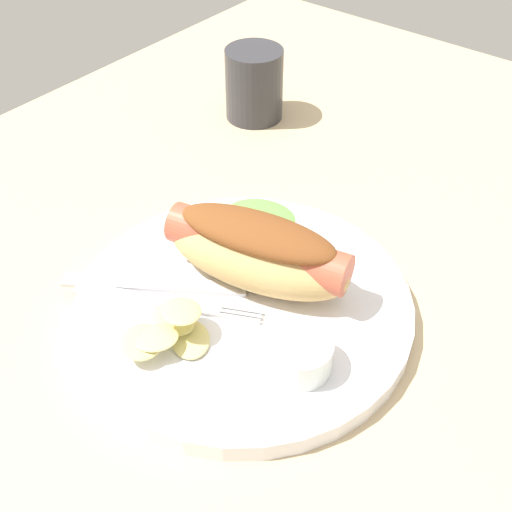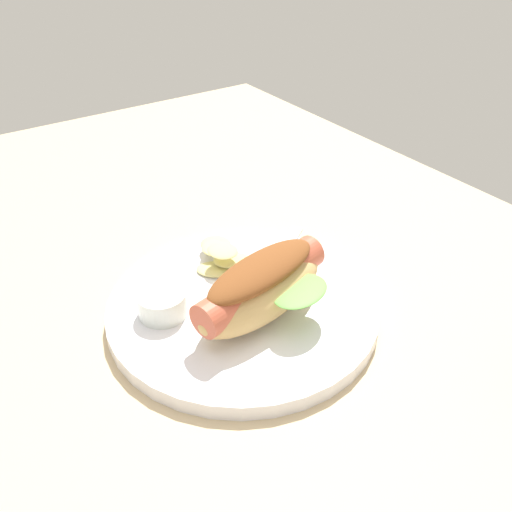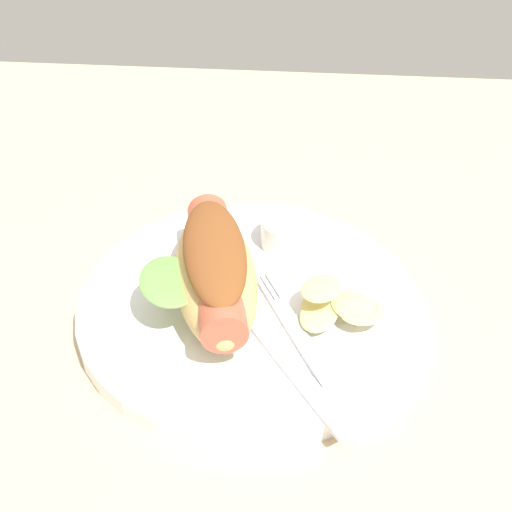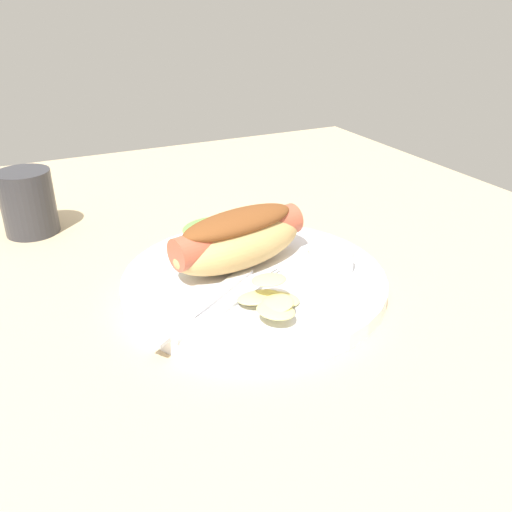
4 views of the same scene
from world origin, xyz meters
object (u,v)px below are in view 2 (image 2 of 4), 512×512
object	(u,v)px
knife	(276,262)
chips_pile	(220,255)
fork	(256,263)
hot_dog	(262,286)
sauce_ramekin	(162,304)
plate	(243,307)

from	to	relation	value
knife	chips_pile	world-z (taller)	chips_pile
fork	knife	xyz separation A→B (cm)	(-1.05, -1.94, -0.02)
fork	chips_pile	world-z (taller)	chips_pile
hot_dog	fork	bearing A→B (deg)	-132.98
sauce_ramekin	plate	bearing A→B (deg)	-109.95
sauce_ramekin	knife	distance (cm)	13.99
fork	knife	world-z (taller)	same
sauce_ramekin	chips_pile	xyz separation A→B (cm)	(4.05, -8.87, -0.06)
fork	chips_pile	xyz separation A→B (cm)	(2.34, 3.13, 0.97)
plate	knife	xyz separation A→B (cm)	(3.34, -6.56, 0.98)
hot_dog	knife	bearing A→B (deg)	-148.25
sauce_ramekin	fork	bearing A→B (deg)	-81.91
plate	sauce_ramekin	bearing A→B (deg)	70.05
hot_dog	chips_pile	size ratio (longest dim) A/B	2.17
fork	knife	size ratio (longest dim) A/B	0.95
knife	plate	bearing A→B (deg)	-7.18
hot_dog	knife	xyz separation A→B (cm)	(5.84, -5.97, -2.98)
hot_dog	sauce_ramekin	bearing A→B (deg)	-45.70
plate	chips_pile	size ratio (longest dim) A/B	3.57
knife	chips_pile	size ratio (longest dim) A/B	1.98
sauce_ramekin	hot_dog	bearing A→B (deg)	-123.05
plate	chips_pile	world-z (taller)	chips_pile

